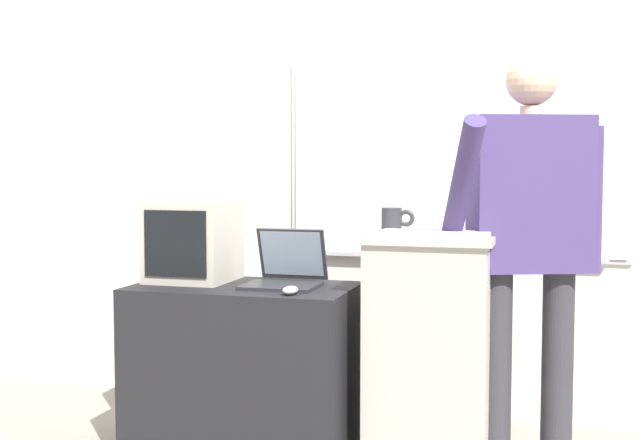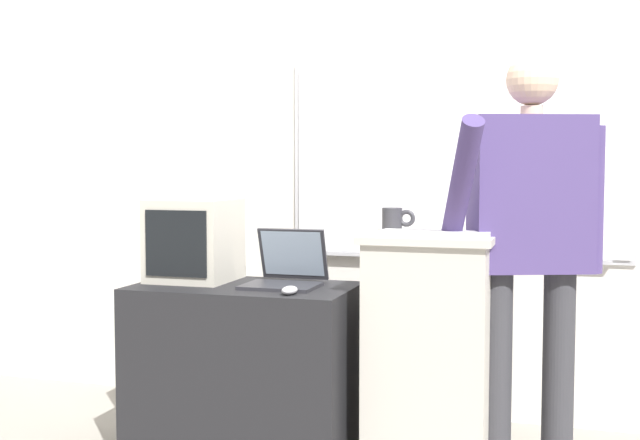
# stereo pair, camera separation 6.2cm
# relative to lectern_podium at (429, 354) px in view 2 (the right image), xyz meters

# --- Properties ---
(back_wall) EXTENTS (6.40, 0.17, 2.75)m
(back_wall) POSITION_rel_lectern_podium_xyz_m (-0.41, 0.85, 0.87)
(back_wall) COLOR silver
(back_wall) RESTS_ON ground_plane
(lectern_podium) EXTENTS (0.53, 0.45, 1.01)m
(lectern_podium) POSITION_rel_lectern_podium_xyz_m (0.00, 0.00, 0.00)
(lectern_podium) COLOR #BCB7AD
(lectern_podium) RESTS_ON ground_plane
(side_desk) EXTENTS (0.95, 0.54, 0.77)m
(side_desk) POSITION_rel_lectern_podium_xyz_m (-0.80, -0.07, -0.12)
(side_desk) COLOR black
(side_desk) RESTS_ON ground_plane
(person_presenter) EXTENTS (0.65, 0.69, 1.74)m
(person_presenter) POSITION_rel_lectern_podium_xyz_m (0.39, 0.12, 0.52)
(person_presenter) COLOR #333338
(person_presenter) RESTS_ON ground_plane
(laptop) EXTENTS (0.31, 0.33, 0.24)m
(laptop) POSITION_rel_lectern_podium_xyz_m (-0.62, -0.00, 0.33)
(laptop) COLOR #28282D
(laptop) RESTS_ON side_desk
(wireless_keyboard) EXTENTS (0.44, 0.13, 0.02)m
(wireless_keyboard) POSITION_rel_lectern_podium_xyz_m (0.03, -0.06, 0.51)
(wireless_keyboard) COLOR silver
(wireless_keyboard) RESTS_ON lectern_podium
(computer_mouse_by_laptop) EXTENTS (0.06, 0.10, 0.03)m
(computer_mouse_by_laptop) POSITION_rel_lectern_podium_xyz_m (-0.53, -0.24, 0.28)
(computer_mouse_by_laptop) COLOR #BCBCC1
(computer_mouse_by_laptop) RESTS_ON side_desk
(crt_monitor) EXTENTS (0.35, 0.36, 0.37)m
(crt_monitor) POSITION_rel_lectern_podium_xyz_m (-1.07, 0.00, 0.45)
(crt_monitor) COLOR #BCB7A8
(crt_monitor) RESTS_ON side_desk
(coffee_mug) EXTENTS (0.15, 0.09, 0.10)m
(coffee_mug) POSITION_rel_lectern_podium_xyz_m (-0.18, 0.15, 0.55)
(coffee_mug) COLOR #333338
(coffee_mug) RESTS_ON lectern_podium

